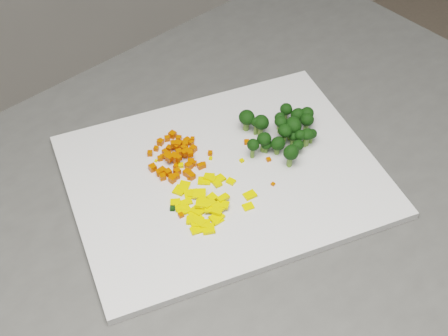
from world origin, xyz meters
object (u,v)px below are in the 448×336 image
carrot_pile (180,151)px  broccoli_pile (279,126)px  cutting_board (224,176)px  pepper_pile (214,200)px

carrot_pile → broccoli_pile: broccoli_pile is taller
cutting_board → broccoli_pile: bearing=12.7°
broccoli_pile → pepper_pile: bearing=-154.5°
cutting_board → carrot_pile: 0.07m
pepper_pile → carrot_pile: bearing=92.4°
pepper_pile → broccoli_pile: 0.15m
carrot_pile → pepper_pile: size_ratio=0.86×
carrot_pile → pepper_pile: (0.00, -0.10, -0.01)m
cutting_board → pepper_pile: size_ratio=3.88×
cutting_board → broccoli_pile: size_ratio=3.75×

